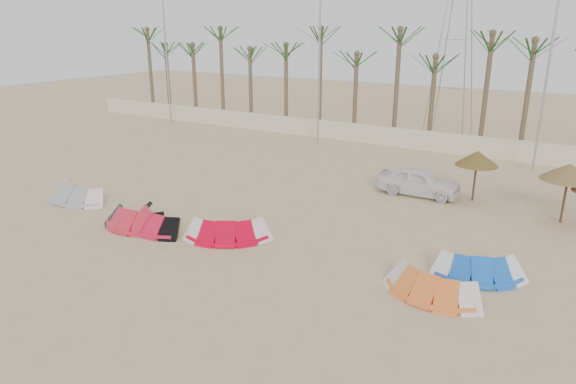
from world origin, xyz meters
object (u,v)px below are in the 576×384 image
Objects in this scene: kite_red_right at (232,227)px; kite_orange at (434,281)px; kite_grey at (81,191)px; kite_blue at (481,264)px; car at (419,182)px; kite_red_mid at (159,217)px; kite_red_left at (139,217)px; parasol_left at (477,158)px; parasol_right at (569,172)px.

kite_red_right is 8.12m from kite_orange.
kite_blue is at bearing 5.43° from kite_grey.
kite_grey is 17.16m from kite_orange.
car is (4.66, 9.02, 0.27)m from kite_red_right.
kite_red_left is at bearing -151.14° from kite_red_mid.
kite_grey and kite_blue have the same top height.
car is at bearing -168.33° from parasol_left.
parasol_left is at bearing 44.46° from kite_red_mid.
kite_orange is at bearing 3.58° from kite_red_left.
kite_grey is 1.47× the size of parasol_left.
kite_red_left is 0.82× the size of kite_red_right.
car is (-3.44, 9.36, 0.27)m from kite_orange.
kite_blue is 1.37× the size of parasol_left.
parasol_right is at bearing 32.65° from kite_red_left.
parasol_right is at bearing 74.49° from kite_blue.
kite_red_right is at bearing 15.35° from kite_red_left.
kite_orange and kite_blue have the same top height.
kite_red_left is 17.93m from parasol_right.
kite_red_right is 14.06m from parasol_right.
kite_red_mid is (0.72, 0.40, 0.00)m from kite_red_left.
car is at bearing 50.78° from kite_red_mid.
car is (8.66, 10.12, 0.27)m from kite_red_left.
kite_blue is 8.60m from car.
parasol_right is at bearing -96.23° from car.
car is at bearing 121.25° from kite_blue.
kite_grey and kite_red_left have the same top height.
kite_red_left is at bearing -136.37° from parasol_left.
kite_red_mid is 1.47× the size of parasol_left.
parasol_left reaches higher than kite_red_mid.
car is (-4.46, 7.35, 0.27)m from kite_blue.
parasol_left is at bearing 43.63° from kite_red_left.
kite_red_right is at bearing -126.90° from parasol_left.
kite_orange is 1.34× the size of parasol_left.
kite_red_mid is at bearing -167.95° from kite_red_right.
kite_red_mid is 12.62m from kite_blue.
kite_red_mid is 0.89× the size of car.
kite_red_right is at bearing 150.88° from car.
kite_red_left and kite_blue have the same top height.
parasol_right is (1.90, 6.86, 1.82)m from kite_blue.
kite_red_left and kite_red_mid have the same top height.
parasol_right reaches higher than parasol_left.
kite_grey is 5.16m from kite_red_left.
kite_orange is 10.06m from parasol_left.
kite_red_right is 12.04m from parasol_left.
kite_grey is 16.45m from car.
parasol_right is at bearing 71.78° from kite_orange.
parasol_left reaches higher than kite_red_right.
parasol_left is at bearing 95.47° from kite_orange.
parasol_right reaches higher than kite_red_right.
kite_blue is at bearing 10.82° from kite_red_mid.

